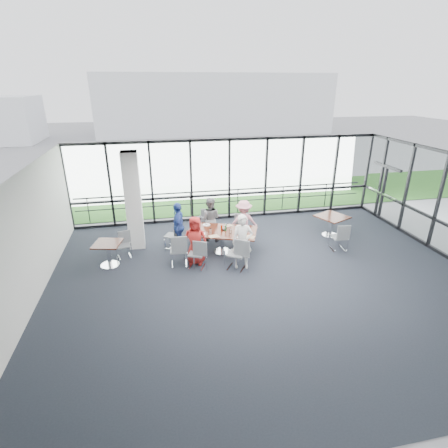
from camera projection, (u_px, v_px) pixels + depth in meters
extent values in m
cube|color=#20252E|center=(267.00, 281.00, 9.78)|extent=(12.00, 10.00, 0.02)
cube|color=white|center=(273.00, 168.00, 8.56)|extent=(12.00, 10.00, 0.04)
cube|color=silver|center=(22.00, 248.00, 8.05)|extent=(0.10, 10.00, 3.20)
cube|color=silver|center=(390.00, 371.00, 4.63)|extent=(12.00, 0.10, 3.20)
cube|color=white|center=(229.00, 180.00, 13.70)|extent=(12.00, 0.10, 3.20)
cube|color=black|center=(383.00, 193.00, 13.89)|extent=(0.12, 1.60, 2.10)
cube|color=white|center=(133.00, 201.00, 11.22)|extent=(0.50, 0.50, 3.20)
cube|color=gray|center=(209.00, 185.00, 18.85)|extent=(80.00, 70.00, 0.02)
cube|color=#27561C|center=(216.00, 196.00, 17.03)|extent=(80.00, 5.00, 0.01)
cube|color=white|center=(212.00, 103.00, 38.41)|extent=(24.00, 10.00, 6.00)
cylinder|color=#2D2D33|center=(226.00, 201.00, 14.66)|extent=(12.00, 0.06, 0.06)
cube|color=#37110D|center=(222.00, 231.00, 11.15)|extent=(2.46, 1.88, 0.04)
cylinder|color=silver|center=(222.00, 242.00, 11.29)|extent=(0.12, 0.12, 0.71)
cylinder|color=silver|center=(222.00, 251.00, 11.42)|extent=(0.56, 0.56, 0.03)
cube|color=#37110D|center=(107.00, 244.00, 10.30)|extent=(0.92, 0.92, 0.04)
cylinder|color=silver|center=(109.00, 255.00, 10.44)|extent=(0.12, 0.12, 0.71)
cube|color=#37110D|center=(332.00, 217.00, 12.36)|extent=(1.26, 1.26, 0.04)
cylinder|color=silver|center=(331.00, 226.00, 12.50)|extent=(0.12, 0.12, 0.71)
imported|color=#A8211D|center=(195.00, 241.00, 10.44)|extent=(0.84, 0.66, 1.51)
imported|color=silver|center=(242.00, 242.00, 10.18)|extent=(0.68, 0.55, 1.66)
imported|color=slate|center=(210.00, 219.00, 12.04)|extent=(0.86, 0.69, 1.54)
imported|color=pink|center=(244.00, 222.00, 11.84)|extent=(1.04, 0.65, 1.51)
imported|color=#2C489B|center=(179.00, 226.00, 11.36)|extent=(0.71, 1.03, 1.61)
cylinder|color=white|center=(201.00, 234.00, 10.89)|extent=(0.28, 0.28, 0.01)
cylinder|color=white|center=(241.00, 237.00, 10.65)|extent=(0.25, 0.25, 0.01)
cylinder|color=white|center=(206.00, 225.00, 11.59)|extent=(0.26, 0.26, 0.01)
cylinder|color=white|center=(240.00, 227.00, 11.39)|extent=(0.25, 0.25, 0.01)
cylinder|color=white|center=(194.00, 229.00, 11.22)|extent=(0.26, 0.26, 0.01)
cylinder|color=white|center=(210.00, 231.00, 10.96)|extent=(0.07, 0.07, 0.14)
cylinder|color=white|center=(231.00, 232.00, 10.91)|extent=(0.07, 0.07, 0.13)
cylinder|color=white|center=(226.00, 226.00, 11.30)|extent=(0.07, 0.07, 0.15)
cylinder|color=white|center=(197.00, 229.00, 11.06)|extent=(0.07, 0.07, 0.14)
cube|color=beige|center=(214.00, 236.00, 10.74)|extent=(0.35, 0.28, 0.00)
cube|color=beige|center=(249.00, 237.00, 10.71)|extent=(0.40, 0.38, 0.00)
cube|color=beige|center=(228.00, 226.00, 11.54)|extent=(0.33, 0.29, 0.00)
cube|color=black|center=(223.00, 230.00, 11.18)|extent=(0.10, 0.07, 0.04)
cylinder|color=#9B1600|center=(222.00, 228.00, 11.15)|extent=(0.06, 0.06, 0.18)
cylinder|color=#1D6531|center=(226.00, 228.00, 11.09)|extent=(0.05, 0.05, 0.20)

